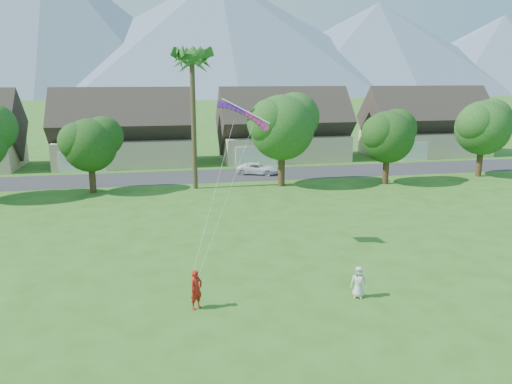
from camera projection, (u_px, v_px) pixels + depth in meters
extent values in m
plane|color=#2D6019|center=(307.00, 348.00, 18.97)|extent=(500.00, 500.00, 0.00)
cube|color=#2D2D30|center=(211.00, 176.00, 51.44)|extent=(90.00, 7.00, 0.01)
imported|color=#AA1C13|center=(196.00, 290.00, 21.98)|extent=(0.78, 0.75, 1.79)
imported|color=silver|center=(359.00, 282.00, 23.14)|extent=(0.87, 0.74, 1.50)
imported|color=white|center=(258.00, 169.00, 52.24)|extent=(4.73, 3.53, 1.19)
cone|color=slate|center=(51.00, 24.00, 248.87)|extent=(190.00, 190.00, 70.00)
cone|color=slate|center=(220.00, 35.00, 265.91)|extent=(240.00, 240.00, 62.00)
cone|color=slate|center=(377.00, 49.00, 284.35)|extent=(200.00, 200.00, 50.00)
cone|color=slate|center=(501.00, 54.00, 300.10)|extent=(180.00, 180.00, 45.00)
cube|color=beige|center=(125.00, 151.00, 57.98)|extent=(15.00, 8.00, 3.00)
cube|color=#382D28|center=(123.00, 123.00, 57.23)|extent=(15.75, 8.15, 8.15)
cube|color=silver|center=(83.00, 162.00, 53.40)|extent=(4.80, 0.12, 2.20)
cube|color=beige|center=(283.00, 147.00, 61.59)|extent=(15.00, 8.00, 3.00)
cube|color=#382D28|center=(284.00, 120.00, 60.84)|extent=(15.75, 8.15, 8.15)
cube|color=silver|center=(256.00, 156.00, 57.01)|extent=(4.80, 0.12, 2.20)
cube|color=beige|center=(424.00, 143.00, 65.19)|extent=(15.00, 8.00, 3.00)
cube|color=#382D28|center=(426.00, 118.00, 64.45)|extent=(15.75, 8.15, 8.15)
cube|color=silver|center=(409.00, 151.00, 60.61)|extent=(4.80, 0.12, 2.20)
cylinder|color=#47301C|center=(93.00, 181.00, 43.85)|extent=(0.56, 0.56, 2.18)
sphere|color=#214916|center=(90.00, 145.00, 43.14)|extent=(4.62, 4.62, 4.62)
cylinder|color=#47301C|center=(281.00, 171.00, 46.52)|extent=(0.62, 0.62, 2.82)
sphere|color=#214916|center=(282.00, 128.00, 45.60)|extent=(5.98, 5.98, 5.98)
cylinder|color=#47301C|center=(386.00, 172.00, 47.53)|extent=(0.58, 0.58, 2.30)
sphere|color=#214916|center=(388.00, 137.00, 46.77)|extent=(4.90, 4.90, 4.90)
cylinder|color=#47301C|center=(479.00, 164.00, 51.02)|extent=(0.60, 0.60, 2.56)
sphere|color=#214916|center=(483.00, 128.00, 50.18)|extent=(5.44, 5.44, 5.44)
cylinder|color=#4C3D26|center=(194.00, 123.00, 44.44)|extent=(0.44, 0.44, 12.00)
sphere|color=#286021|center=(192.00, 49.00, 43.00)|extent=(3.00, 3.00, 3.00)
cube|color=#6918B7|center=(231.00, 112.00, 27.86)|extent=(1.69, 1.23, 0.50)
cube|color=#D12788|center=(258.00, 112.00, 28.15)|extent=(1.69, 1.23, 0.50)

